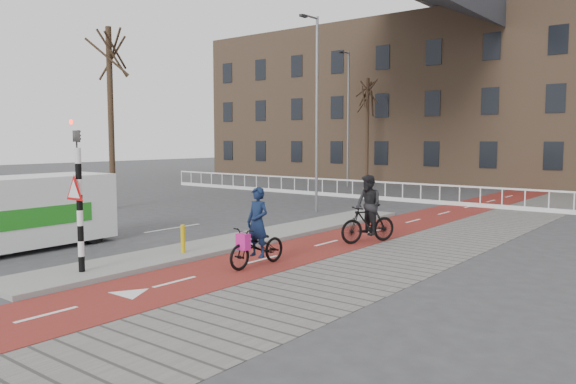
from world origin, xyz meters
The scene contains 15 objects.
ground centered at (0.00, 0.00, 0.00)m, with size 120.00×120.00×0.00m, color #38383A.
bike_lane centered at (1.50, 10.00, 0.01)m, with size 2.50×60.00×0.01m, color maroon.
sidewalk centered at (4.30, 10.00, 0.01)m, with size 3.00×60.00×0.01m, color slate.
curb_island centered at (-0.70, 4.00, 0.06)m, with size 1.80×16.00×0.12m, color gray.
traffic_signal centered at (-0.60, -2.02, 1.99)m, with size 0.80×0.80×3.68m.
bollard centered at (-0.43, 0.93, 0.50)m, with size 0.12×0.12×0.76m, color gold.
cyclist_near centered at (1.92, 1.33, 0.68)m, with size 0.71×1.93×1.99m.
cyclist_far centered at (2.45, 5.88, 0.88)m, with size 1.31×2.02×2.09m.
van centered at (-4.87, -1.18, 1.12)m, with size 2.16×5.00×2.12m.
railing centered at (-5.00, 17.00, 0.31)m, with size 28.00×0.10×0.99m.
townhouse_row centered at (-3.00, 32.00, 7.81)m, with size 46.00×10.00×15.90m.
tree_left centered at (-11.25, 6.16, 4.13)m, with size 0.27×0.27×8.25m, color black.
tree_mid centered at (-8.72, 24.85, 3.68)m, with size 0.23×0.23×7.36m, color black.
streetlight_near centered at (-3.19, 11.06, 4.23)m, with size 0.12×0.12×8.45m, color slate.
streetlight_left centered at (-9.10, 22.98, 4.47)m, with size 0.12×0.12×8.94m, color slate.
Camera 1 is at (11.13, -9.08, 3.19)m, focal length 35.00 mm.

